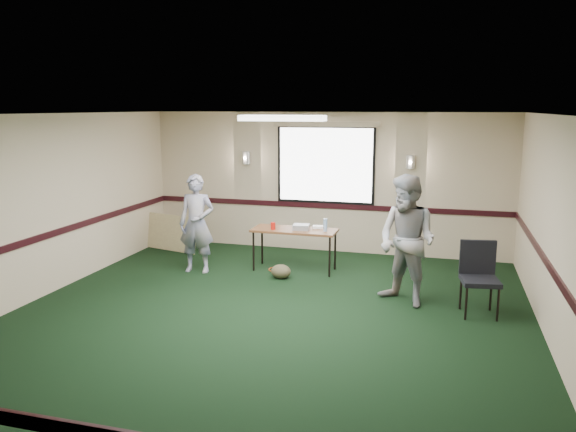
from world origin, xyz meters
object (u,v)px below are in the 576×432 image
(conference_chair, at_px, (479,272))
(person_right, at_px, (407,241))
(folding_table, at_px, (295,232))
(projector, at_px, (301,227))
(person_left, at_px, (197,224))

(conference_chair, bearing_deg, person_right, 166.16)
(folding_table, xyz_separation_m, person_right, (1.97, -1.22, 0.26))
(folding_table, relative_size, projector, 5.40)
(folding_table, bearing_deg, person_left, -161.45)
(folding_table, distance_m, person_left, 1.68)
(folding_table, bearing_deg, conference_chair, -23.47)
(person_left, bearing_deg, person_right, -17.42)
(projector, relative_size, conference_chair, 0.27)
(folding_table, xyz_separation_m, person_left, (-1.59, -0.52, 0.17))
(person_left, bearing_deg, projector, 10.49)
(projector, distance_m, person_left, 1.78)
(folding_table, distance_m, conference_chair, 3.23)
(projector, bearing_deg, person_left, -168.34)
(person_left, relative_size, person_right, 0.90)
(projector, height_order, person_right, person_right)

